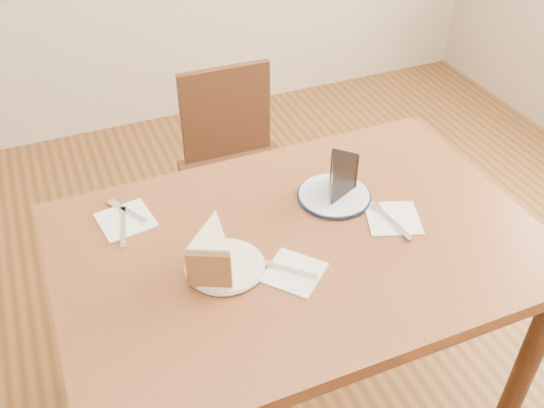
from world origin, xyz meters
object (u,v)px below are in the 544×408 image
(carrot_cake, at_px, (213,248))
(chocolate_cake, at_px, (338,180))
(table, at_px, (299,268))
(plate_cream, at_px, (225,266))
(chair_far, at_px, (239,170))
(plate_navy, at_px, (334,196))

(carrot_cake, xyz_separation_m, chocolate_cake, (0.39, 0.12, 0.00))
(table, bearing_deg, plate_cream, -173.26)
(chair_far, height_order, carrot_cake, carrot_cake)
(chocolate_cake, bearing_deg, carrot_cake, 63.25)
(plate_navy, bearing_deg, chair_far, 95.51)
(table, height_order, chair_far, chair_far)
(table, bearing_deg, chocolate_cake, 34.94)
(table, distance_m, carrot_cake, 0.28)
(plate_navy, height_order, chocolate_cake, chocolate_cake)
(chair_far, height_order, chocolate_cake, chocolate_cake)
(chair_far, distance_m, plate_navy, 0.69)
(table, relative_size, chocolate_cake, 11.71)
(table, distance_m, plate_cream, 0.23)
(carrot_cake, bearing_deg, chair_far, 92.26)
(chair_far, xyz_separation_m, plate_cream, (-0.30, -0.76, 0.30))
(chair_far, distance_m, carrot_cake, 0.89)
(plate_cream, xyz_separation_m, plate_navy, (0.36, 0.14, 0.00))
(plate_navy, bearing_deg, carrot_cake, -161.35)
(plate_navy, xyz_separation_m, carrot_cake, (-0.38, -0.13, 0.05))
(plate_navy, bearing_deg, table, -142.79)
(plate_cream, bearing_deg, table, 6.74)
(chair_far, bearing_deg, chocolate_cake, 96.99)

